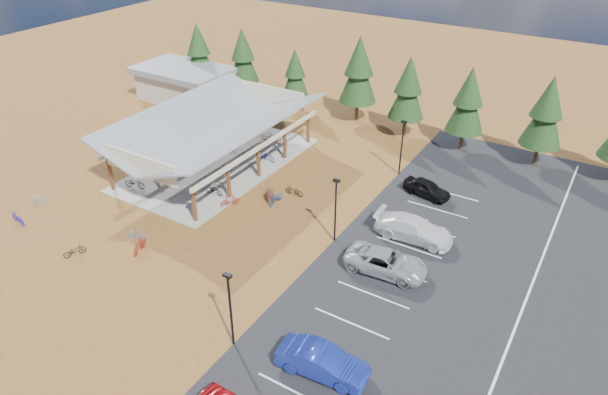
# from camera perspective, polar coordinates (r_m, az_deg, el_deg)

# --- Properties ---
(ground) EXTENTS (140.00, 140.00, 0.00)m
(ground) POSITION_cam_1_polar(r_m,az_deg,el_deg) (40.86, -4.31, -3.78)
(ground) COLOR brown
(ground) RESTS_ON ground
(asphalt_lot) EXTENTS (27.00, 44.00, 0.04)m
(asphalt_lot) POSITION_cam_1_polar(r_m,az_deg,el_deg) (37.90, 22.44, -9.65)
(asphalt_lot) COLOR black
(asphalt_lot) RESTS_ON ground
(concrete_pad) EXTENTS (10.60, 18.60, 0.10)m
(concrete_pad) POSITION_cam_1_polar(r_m,az_deg,el_deg) (50.94, -8.96, 3.53)
(concrete_pad) COLOR gray
(concrete_pad) RESTS_ON ground
(bike_pavilion) EXTENTS (11.65, 19.40, 4.97)m
(bike_pavilion) POSITION_cam_1_polar(r_m,az_deg,el_deg) (49.34, -9.31, 7.41)
(bike_pavilion) COLOR #502716
(bike_pavilion) RESTS_ON concrete_pad
(outbuilding) EXTENTS (11.00, 7.00, 3.90)m
(outbuilding) POSITION_cam_1_polar(r_m,az_deg,el_deg) (66.43, -12.50, 11.68)
(outbuilding) COLOR #ADA593
(outbuilding) RESTS_ON ground
(lamp_post_0) EXTENTS (0.50, 0.25, 5.14)m
(lamp_post_0) POSITION_cam_1_polar(r_m,az_deg,el_deg) (30.44, -7.79, -11.16)
(lamp_post_0) COLOR black
(lamp_post_0) RESTS_ON ground
(lamp_post_1) EXTENTS (0.50, 0.25, 5.14)m
(lamp_post_1) POSITION_cam_1_polar(r_m,az_deg,el_deg) (38.41, 3.34, -0.92)
(lamp_post_1) COLOR black
(lamp_post_1) RESTS_ON ground
(lamp_post_2) EXTENTS (0.50, 0.25, 5.14)m
(lamp_post_2) POSITION_cam_1_polar(r_m,az_deg,el_deg) (48.09, 10.26, 5.56)
(lamp_post_2) COLOR black
(lamp_post_2) RESTS_ON ground
(trash_bin_0) EXTENTS (0.60, 0.60, 0.90)m
(trash_bin_0) POSITION_cam_1_polar(r_m,az_deg,el_deg) (44.70, -3.66, 0.28)
(trash_bin_0) COLOR #4E2B1B
(trash_bin_0) RESTS_ON ground
(trash_bin_1) EXTENTS (0.60, 0.60, 0.90)m
(trash_bin_1) POSITION_cam_1_polar(r_m,az_deg,el_deg) (44.29, -3.53, -0.04)
(trash_bin_1) COLOR #4E2B1B
(trash_bin_1) RESTS_ON ground
(pine_0) EXTENTS (3.57, 3.57, 8.32)m
(pine_0) POSITION_cam_1_polar(r_m,az_deg,el_deg) (67.83, -11.03, 14.95)
(pine_0) COLOR #382314
(pine_0) RESTS_ON ground
(pine_1) EXTENTS (3.54, 3.54, 8.24)m
(pine_1) POSITION_cam_1_polar(r_m,az_deg,el_deg) (65.14, -6.45, 14.60)
(pine_1) COLOR #382314
(pine_1) RESTS_ON ground
(pine_2) EXTENTS (2.97, 2.97, 6.93)m
(pine_2) POSITION_cam_1_polar(r_m,az_deg,el_deg) (61.40, -0.95, 12.98)
(pine_2) COLOR #382314
(pine_2) RESTS_ON ground
(pine_3) EXTENTS (3.95, 3.95, 9.20)m
(pine_3) POSITION_cam_1_polar(r_m,az_deg,el_deg) (58.08, 5.79, 13.20)
(pine_3) COLOR #382314
(pine_3) RESTS_ON ground
(pine_4) EXTENTS (3.56, 3.56, 8.29)m
(pine_4) POSITION_cam_1_polar(r_m,az_deg,el_deg) (55.25, 10.91, 11.25)
(pine_4) COLOR #382314
(pine_4) RESTS_ON ground
(pine_5) EXTENTS (3.55, 3.55, 8.28)m
(pine_5) POSITION_cam_1_polar(r_m,az_deg,el_deg) (53.43, 16.89, 9.77)
(pine_5) COLOR #382314
(pine_5) RESTS_ON ground
(pine_6) EXTENTS (3.65, 3.65, 8.50)m
(pine_6) POSITION_cam_1_polar(r_m,az_deg,el_deg) (52.71, 24.17, 8.23)
(pine_6) COLOR #382314
(pine_6) RESTS_ON ground
(bike_0) EXTENTS (1.96, 1.11, 0.98)m
(bike_0) POSITION_cam_1_polar(r_m,az_deg,el_deg) (48.28, -17.41, 1.48)
(bike_0) COLOR black
(bike_0) RESTS_ON concrete_pad
(bike_1) EXTENTS (1.64, 0.87, 0.95)m
(bike_1) POSITION_cam_1_polar(r_m,az_deg,el_deg) (51.36, -10.79, 4.24)
(bike_1) COLOR gray
(bike_1) RESTS_ON concrete_pad
(bike_2) EXTENTS (1.87, 1.12, 0.93)m
(bike_2) POSITION_cam_1_polar(r_m,az_deg,el_deg) (53.60, -8.01, 5.67)
(bike_2) COLOR navy
(bike_2) RESTS_ON concrete_pad
(bike_3) EXTENTS (1.54, 0.88, 0.89)m
(bike_3) POSITION_cam_1_polar(r_m,az_deg,el_deg) (56.50, -5.07, 7.21)
(bike_3) COLOR maroon
(bike_3) RESTS_ON concrete_pad
(bike_4) EXTENTS (1.60, 0.68, 0.82)m
(bike_4) POSITION_cam_1_polar(r_m,az_deg,el_deg) (45.74, -9.41, 0.74)
(bike_4) COLOR black
(bike_4) RESTS_ON concrete_pad
(bike_5) EXTENTS (1.83, 0.84, 1.06)m
(bike_5) POSITION_cam_1_polar(r_m,az_deg,el_deg) (46.61, -10.05, 1.47)
(bike_5) COLOR gray
(bike_5) RESTS_ON concrete_pad
(bike_6) EXTENTS (1.74, 0.81, 0.88)m
(bike_6) POSITION_cam_1_polar(r_m,az_deg,el_deg) (50.72, -3.83, 4.35)
(bike_6) COLOR navy
(bike_6) RESTS_ON concrete_pad
(bike_7) EXTENTS (1.81, 0.65, 1.07)m
(bike_7) POSITION_cam_1_polar(r_m,az_deg,el_deg) (54.07, -3.28, 6.25)
(bike_7) COLOR maroon
(bike_7) RESTS_ON concrete_pad
(bike_9) EXTENTS (1.49, 1.11, 0.89)m
(bike_9) POSITION_cam_1_polar(r_m,az_deg,el_deg) (49.10, -26.21, -0.15)
(bike_9) COLOR #919499
(bike_9) RESTS_ON ground
(bike_10) EXTENTS (1.88, 0.88, 0.95)m
(bike_10) POSITION_cam_1_polar(r_m,az_deg,el_deg) (47.07, -27.92, -1.93)
(bike_10) COLOR #14149C
(bike_10) RESTS_ON ground
(bike_11) EXTENTS (1.01, 1.81, 1.05)m
(bike_11) POSITION_cam_1_polar(r_m,az_deg,el_deg) (40.34, -16.95, -4.85)
(bike_11) COLOR maroon
(bike_11) RESTS_ON ground
(bike_12) EXTENTS (1.08, 1.68, 0.83)m
(bike_12) POSITION_cam_1_polar(r_m,az_deg,el_deg) (41.57, -23.02, -5.17)
(bike_12) COLOR black
(bike_12) RESTS_ON ground
(bike_13) EXTENTS (1.59, 1.07, 0.93)m
(bike_13) POSITION_cam_1_polar(r_m,az_deg,el_deg) (41.66, -17.22, -3.74)
(bike_13) COLOR gray
(bike_13) RESTS_ON ground
(bike_14) EXTENTS (0.67, 1.91, 1.00)m
(bike_14) POSITION_cam_1_polar(r_m,az_deg,el_deg) (44.15, -2.97, -0.05)
(bike_14) COLOR #13498C
(bike_14) RESTS_ON ground
(bike_15) EXTENTS (1.24, 1.62, 0.98)m
(bike_15) POSITION_cam_1_polar(r_m,az_deg,el_deg) (44.19, -7.83, -0.32)
(bike_15) COLOR maroon
(bike_15) RESTS_ON ground
(bike_16) EXTENTS (1.67, 0.59, 0.88)m
(bike_16) POSITION_cam_1_polar(r_m,az_deg,el_deg) (45.22, -1.04, 0.71)
(bike_16) COLOR black
(bike_16) RESTS_ON ground
(car_1) EXTENTS (5.18, 2.29, 1.65)m
(car_1) POSITION_cam_1_polar(r_m,az_deg,el_deg) (30.19, 1.92, -16.92)
(car_1) COLOR navy
(car_1) RESTS_ON asphalt_lot
(car_2) EXTENTS (5.78, 3.07, 1.55)m
(car_2) POSITION_cam_1_polar(r_m,az_deg,el_deg) (37.01, 8.63, -6.75)
(car_2) COLOR #93969A
(car_2) RESTS_ON asphalt_lot
(car_3) EXTENTS (5.89, 2.65, 1.68)m
(car_3) POSITION_cam_1_polar(r_m,az_deg,el_deg) (40.50, 11.48, -3.24)
(car_3) COLOR silver
(car_3) RESTS_ON asphalt_lot
(car_4) EXTENTS (4.28, 2.40, 1.37)m
(car_4) POSITION_cam_1_polar(r_m,az_deg,el_deg) (46.16, 12.80, 0.97)
(car_4) COLOR black
(car_4) RESTS_ON asphalt_lot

